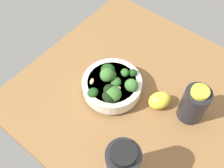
# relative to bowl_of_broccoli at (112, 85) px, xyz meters

# --- Properties ---
(ground_plane) EXTENTS (0.66, 0.66, 0.04)m
(ground_plane) POSITION_rel_bowl_of_broccoli_xyz_m (-0.05, 0.05, -0.06)
(ground_plane) COLOR brown
(bowl_of_broccoli) EXTENTS (0.17, 0.17, 0.11)m
(bowl_of_broccoli) POSITION_rel_bowl_of_broccoli_xyz_m (0.00, 0.00, 0.00)
(bowl_of_broccoli) COLOR silver
(bowl_of_broccoli) RESTS_ON ground_plane
(lemon_wedge) EXTENTS (0.08, 0.08, 0.05)m
(lemon_wedge) POSITION_rel_bowl_of_broccoli_xyz_m (-0.05, 0.13, -0.02)
(lemon_wedge) COLOR yellow
(lemon_wedge) RESTS_ON ground_plane
(bottle_tall) EXTENTS (0.07, 0.07, 0.12)m
(bottle_tall) POSITION_rel_bowl_of_broccoli_xyz_m (-0.08, 0.22, 0.02)
(bottle_tall) COLOR black
(bottle_tall) RESTS_ON ground_plane
(bottle_short) EXTENTS (0.08, 0.08, 0.17)m
(bottle_short) POSITION_rel_bowl_of_broccoli_xyz_m (0.18, 0.17, 0.04)
(bottle_short) COLOR black
(bottle_short) RESTS_ON ground_plane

